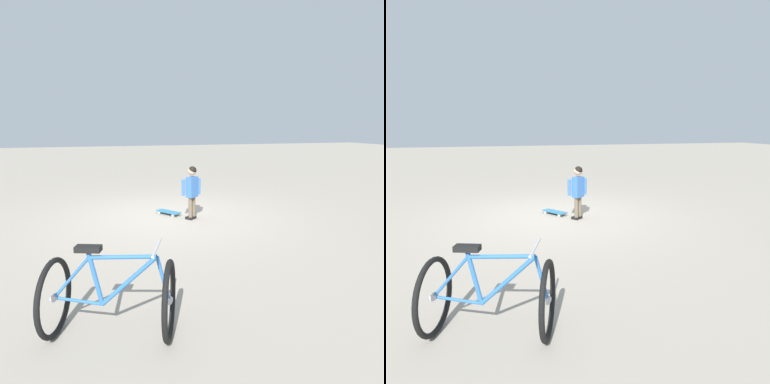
% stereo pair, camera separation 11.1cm
% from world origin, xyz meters
% --- Properties ---
extents(ground_plane, '(50.00, 50.00, 0.00)m').
position_xyz_m(ground_plane, '(0.00, 0.00, 0.00)').
color(ground_plane, '#9E9384').
extents(child_person, '(0.40, 0.27, 1.06)m').
position_xyz_m(child_person, '(0.45, -0.34, 0.66)').
color(child_person, brown).
rests_on(child_person, ground).
extents(skateboard, '(0.48, 0.57, 0.07)m').
position_xyz_m(skateboard, '(0.07, 0.14, 0.06)').
color(skateboard, teal).
rests_on(skateboard, ground).
extents(bicycle_mid, '(1.24, 1.02, 0.85)m').
position_xyz_m(bicycle_mid, '(-1.34, -4.04, 0.38)').
color(bicycle_mid, black).
rests_on(bicycle_mid, ground).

